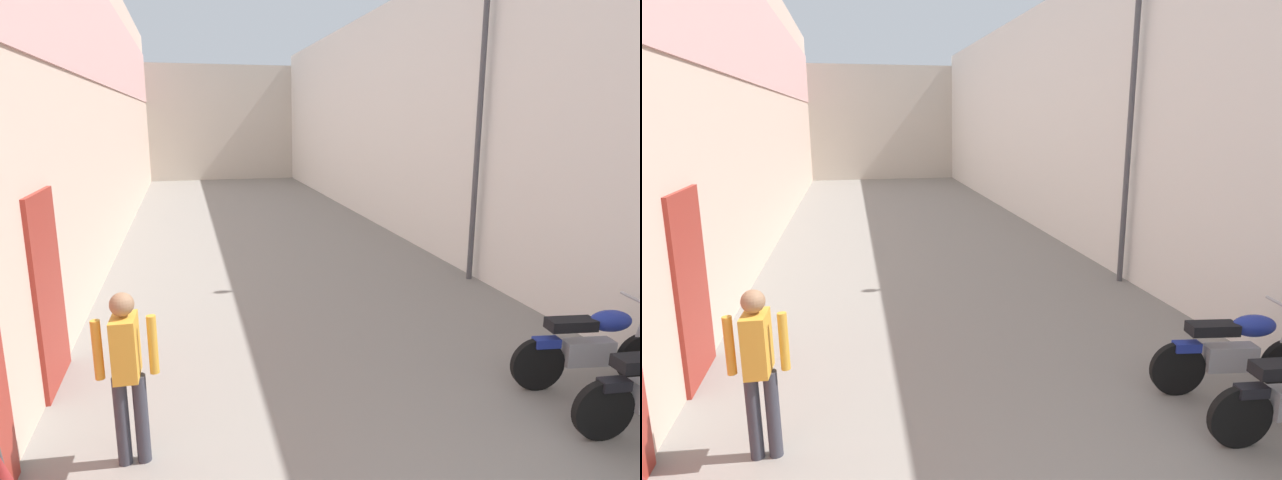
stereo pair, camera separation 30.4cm
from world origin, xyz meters
The scene contains 7 objects.
ground_plane centered at (0.00, 10.87, 0.00)m, with size 41.74×41.74×0.00m, color gray.
building_left centered at (-3.59, 12.81, 3.27)m, with size 0.45×25.74×6.48m.
building_right centered at (3.60, 12.87, 2.91)m, with size 0.45×25.74×5.83m.
building_far_end centered at (0.00, 26.74, 2.69)m, with size 9.80×2.00×5.39m, color beige.
motorcycle_fourth centered at (2.46, 4.02, 0.50)m, with size 1.84×0.58×1.04m.
pedestrian_mid_alley centered at (-2.41, 3.86, 0.92)m, with size 0.52×0.35×1.57m.
street_lamp centered at (3.17, 8.06, 3.00)m, with size 0.79×0.18×5.19m.
Camera 1 is at (-1.84, -0.55, 2.97)m, focal length 29.82 mm.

